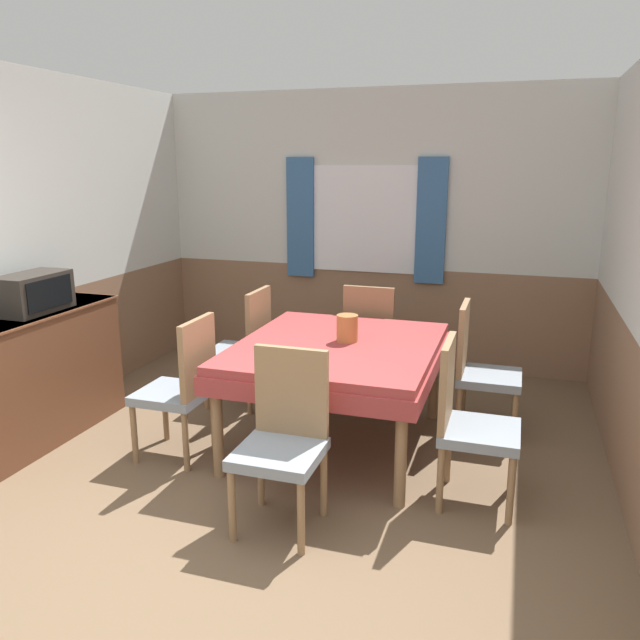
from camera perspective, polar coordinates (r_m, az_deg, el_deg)
The scene contains 13 objects.
ground_plane at distance 3.16m, azimuth -13.40°, elevation -23.77°, with size 16.00×16.00×0.00m, color brown.
wall_back at distance 6.04m, azimuth 4.55°, elevation 8.19°, with size 4.49×0.09×2.60m.
wall_left at distance 5.29m, azimuth -23.21°, elevation 6.21°, with size 0.05×4.12×2.60m.
dining_table at distance 4.26m, azimuth 1.60°, elevation -3.41°, with size 1.34×1.55×0.74m.
chair_left_far at distance 5.05m, azimuth -6.89°, elevation -2.22°, with size 0.44×0.44×0.96m.
chair_left_near at distance 4.22m, azimuth -12.48°, elevation -5.77°, with size 0.44×0.44×0.96m.
chair_right_far at distance 4.62m, azimuth 14.38°, elevation -4.13°, with size 0.44×0.44×0.96m.
chair_head_near at distance 3.40m, azimuth -3.34°, elevation -10.44°, with size 0.44×0.44×0.96m.
chair_head_window at distance 5.25m, azimuth 4.73°, elevation -1.54°, with size 0.44×0.44×0.96m.
chair_right_near at distance 3.70m, azimuth 13.34°, elevation -8.75°, with size 0.44×0.44×0.96m.
sideboard at distance 4.85m, azimuth -24.51°, elevation -4.63°, with size 0.46×1.38×0.93m.
tv at distance 4.73m, azimuth -24.75°, elevation 2.28°, with size 0.29×0.52×0.27m.
vase at distance 4.25m, azimuth 2.51°, elevation -0.75°, with size 0.15×0.15×0.18m.
Camera 1 is at (1.38, -2.10, 1.92)m, focal length 35.00 mm.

